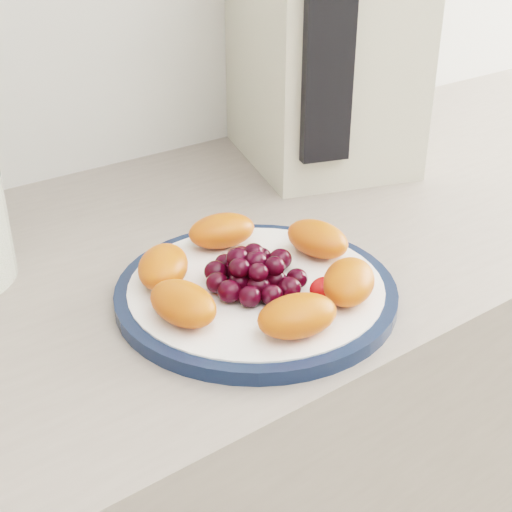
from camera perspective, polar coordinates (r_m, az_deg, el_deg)
counter at (r=1.15m, az=-1.46°, el=-18.55°), size 3.50×0.60×0.90m
cabinet_face at (r=1.17m, az=-1.44°, el=-19.54°), size 3.48×0.58×0.84m
plate_rim at (r=0.74m, az=-0.00°, el=-2.90°), size 0.29×0.29×0.01m
plate_face at (r=0.74m, az=-0.00°, el=-2.83°), size 0.26×0.26×0.02m
appliance_body at (r=1.08m, az=5.11°, el=17.53°), size 0.30×0.35×0.38m
appliance_panel at (r=0.92m, az=5.80°, el=15.91°), size 0.07×0.04×0.28m
fruit_plate at (r=0.72m, az=0.07°, el=-1.23°), size 0.25×0.25×0.04m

